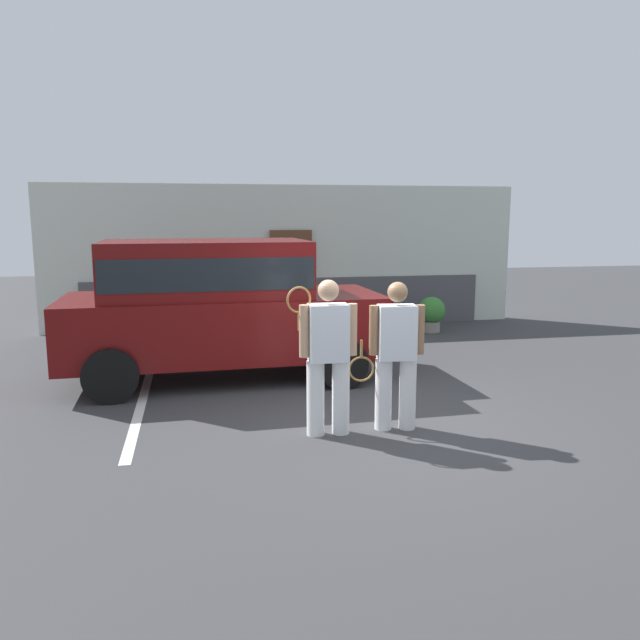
% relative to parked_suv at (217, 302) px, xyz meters
% --- Properties ---
extents(ground_plane, '(40.00, 40.00, 0.00)m').
position_rel_parked_suv_xyz_m(ground_plane, '(1.68, -2.50, -1.15)').
color(ground_plane, '#38383A').
extents(parking_stripe_0, '(0.12, 4.40, 0.01)m').
position_rel_parked_suv_xyz_m(parking_stripe_0, '(-1.04, -1.00, -1.14)').
color(parking_stripe_0, silver).
rests_on(parking_stripe_0, ground_plane).
extents(house_frontage, '(10.26, 0.40, 3.05)m').
position_rel_parked_suv_xyz_m(house_frontage, '(1.68, 4.23, 0.29)').
color(house_frontage, silver).
rests_on(house_frontage, ground_plane).
extents(parked_suv, '(4.65, 2.26, 2.05)m').
position_rel_parked_suv_xyz_m(parked_suv, '(0.00, 0.00, 0.00)').
color(parked_suv, '#590C0C').
rests_on(parked_suv, ground_plane).
extents(tennis_player_man, '(0.78, 0.27, 1.73)m').
position_rel_parked_suv_xyz_m(tennis_player_man, '(1.10, -2.71, -0.24)').
color(tennis_player_man, white).
rests_on(tennis_player_man, ground_plane).
extents(tennis_player_woman, '(0.88, 0.31, 1.69)m').
position_rel_parked_suv_xyz_m(tennis_player_woman, '(1.88, -2.69, -0.27)').
color(tennis_player_woman, white).
rests_on(tennis_player_woman, ground_plane).
extents(potted_plant_by_porch, '(0.56, 0.56, 0.74)m').
position_rel_parked_suv_xyz_m(potted_plant_by_porch, '(4.51, 2.91, -0.74)').
color(potted_plant_by_porch, gray).
rests_on(potted_plant_by_porch, ground_plane).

